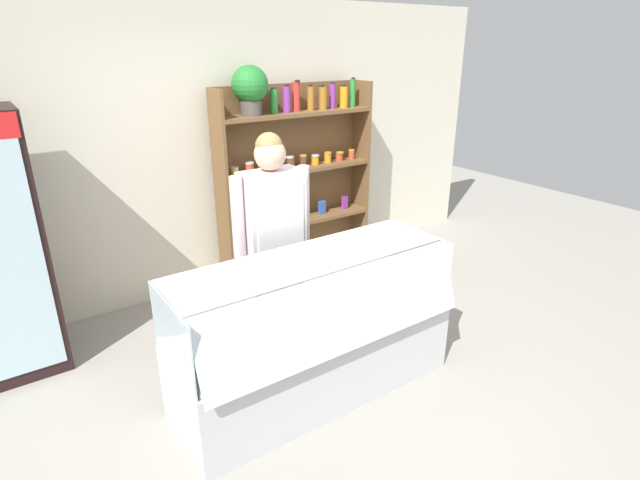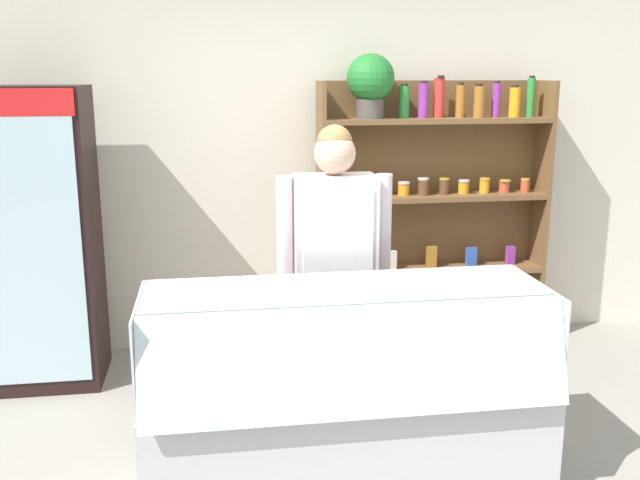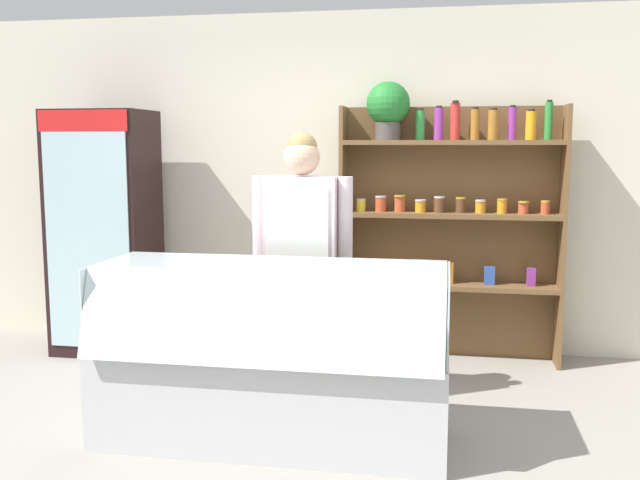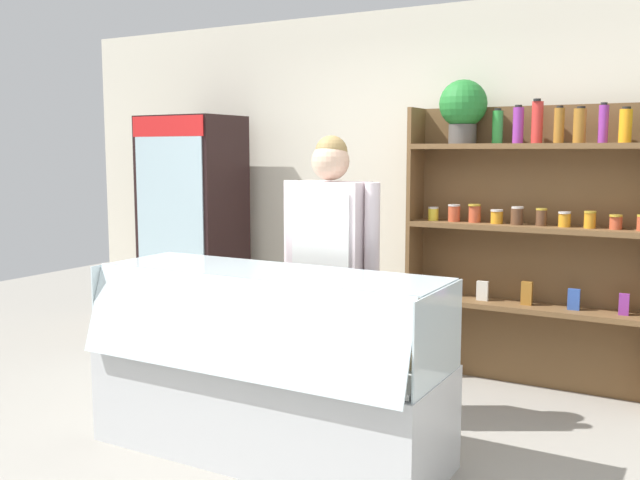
% 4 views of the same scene
% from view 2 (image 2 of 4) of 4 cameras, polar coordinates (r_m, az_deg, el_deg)
% --- Properties ---
extents(back_wall, '(6.80, 0.10, 2.70)m').
position_cam_2_polar(back_wall, '(5.28, 0.16, 6.22)').
color(back_wall, silver).
rests_on(back_wall, ground).
extents(drinks_fridge, '(0.75, 0.58, 1.92)m').
position_cam_2_polar(drinks_fridge, '(4.90, -21.84, 0.07)').
color(drinks_fridge, black).
rests_on(drinks_fridge, ground).
extents(shelving_unit, '(1.67, 0.33, 2.13)m').
position_cam_2_polar(shelving_unit, '(5.18, 8.06, 4.75)').
color(shelving_unit, brown).
rests_on(shelving_unit, ground).
extents(deli_display_case, '(1.94, 0.74, 1.01)m').
position_cam_2_polar(deli_display_case, '(3.62, 1.95, -14.51)').
color(deli_display_case, silver).
rests_on(deli_display_case, ground).
extents(shop_clerk, '(0.64, 0.25, 1.73)m').
position_cam_2_polar(shop_clerk, '(3.93, 1.17, -0.95)').
color(shop_clerk, '#383D51').
rests_on(shop_clerk, ground).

